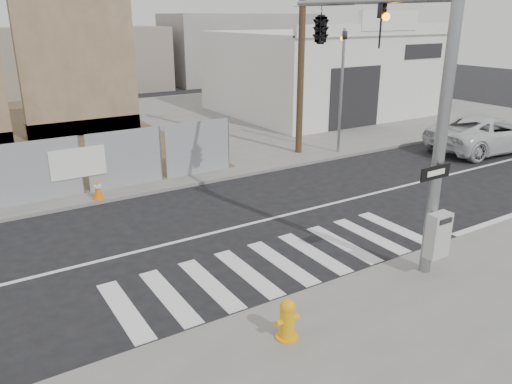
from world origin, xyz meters
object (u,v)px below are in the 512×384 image
signal_pole (356,59)px  traffic_cone_d (98,189)px  fire_hydrant (287,319)px  auto_shop (324,72)px  suv (489,133)px

signal_pole → traffic_cone_d: (-5.13, 6.27, -4.34)m
signal_pole → fire_hydrant: 6.81m
signal_pole → fire_hydrant: size_ratio=8.59×
auto_shop → traffic_cone_d: (-16.63, -8.75, -2.09)m
fire_hydrant → traffic_cone_d: bearing=92.6°
auto_shop → fire_hydrant: (-15.77, -18.17, -2.01)m
signal_pole → traffic_cone_d: size_ratio=10.57×
signal_pole → fire_hydrant: signal_pole is taller
auto_shop → traffic_cone_d: auto_shop is taller
signal_pole → suv: (11.64, 3.53, -3.97)m
fire_hydrant → suv: 17.27m
suv → traffic_cone_d: suv is taller
suv → auto_shop: bearing=6.3°
signal_pole → suv: size_ratio=1.19×
signal_pole → traffic_cone_d: bearing=129.3°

